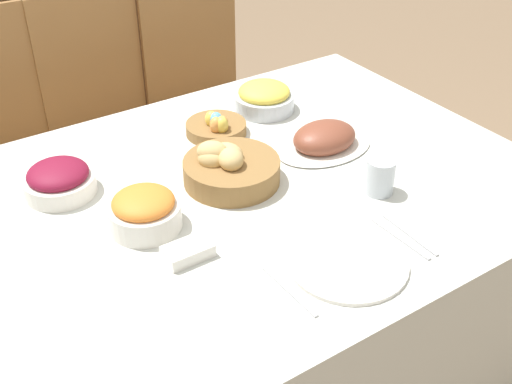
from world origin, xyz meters
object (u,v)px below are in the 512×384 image
(beet_salad_bowl, at_px, (59,180))
(drinking_cup, at_px, (380,176))
(chair_far_center, at_px, (113,119))
(butter_dish, at_px, (188,252))
(ham_platter, at_px, (324,139))
(dinner_plate, at_px, (347,262))
(knife, at_px, (400,239))
(sideboard, at_px, (5,57))
(pineapple_bowl, at_px, (264,98))
(bread_basket, at_px, (229,168))
(spoon, at_px, (409,234))
(carrot_bowl, at_px, (144,211))
(chair_far_right, at_px, (206,94))
(egg_basket, at_px, (217,127))
(fork, at_px, (289,291))

(beet_salad_bowl, distance_m, drinking_cup, 0.83)
(chair_far_center, bearing_deg, butter_dish, -108.94)
(ham_platter, bearing_deg, dinner_plate, -122.65)
(knife, xyz_separation_m, drinking_cup, (0.09, 0.18, 0.05))
(sideboard, bearing_deg, chair_far_center, -81.53)
(chair_far_center, xyz_separation_m, pineapple_bowl, (0.31, -0.58, 0.24))
(bread_basket, xyz_separation_m, butter_dish, (-0.25, -0.22, -0.03))
(drinking_cup, bearing_deg, sideboard, 101.67)
(spoon, distance_m, butter_dish, 0.53)
(bread_basket, distance_m, drinking_cup, 0.39)
(sideboard, bearing_deg, spoon, -80.79)
(sideboard, xyz_separation_m, carrot_bowl, (-0.14, -1.91, 0.30))
(pineapple_bowl, xyz_separation_m, drinking_cup, (-0.02, -0.56, 0.01))
(pineapple_bowl, bearing_deg, ham_platter, -88.22)
(ham_platter, relative_size, drinking_cup, 3.15)
(chair_far_right, height_order, carrot_bowl, chair_far_right)
(chair_far_center, relative_size, egg_basket, 5.48)
(beet_salad_bowl, bearing_deg, fork, -66.41)
(chair_far_right, height_order, sideboard, chair_far_right)
(fork, bearing_deg, knife, -1.49)
(egg_basket, bearing_deg, drinking_cup, -68.37)
(chair_far_right, xyz_separation_m, ham_platter, (-0.09, -0.88, 0.23))
(drinking_cup, bearing_deg, knife, -117.74)
(knife, bearing_deg, fork, 178.51)
(chair_far_right, height_order, pineapple_bowl, chair_far_right)
(chair_far_center, xyz_separation_m, knife, (0.20, -1.31, 0.20))
(carrot_bowl, bearing_deg, sideboard, 85.88)
(chair_far_right, bearing_deg, egg_basket, -115.98)
(sideboard, xyz_separation_m, ham_platter, (0.46, -1.85, 0.28))
(carrot_bowl, xyz_separation_m, fork, (0.16, -0.38, -0.04))
(sideboard, distance_m, drinking_cup, 2.18)
(chair_far_right, xyz_separation_m, dinner_plate, (-0.38, -1.31, 0.21))
(fork, bearing_deg, bread_basket, 73.16)
(chair_far_center, xyz_separation_m, drinking_cup, (0.29, -1.13, 0.25))
(dinner_plate, xyz_separation_m, fork, (-0.16, 0.00, -0.00))
(drinking_cup, bearing_deg, egg_basket, 111.63)
(egg_basket, xyz_separation_m, pineapple_bowl, (0.21, 0.06, 0.02))
(pineapple_bowl, distance_m, dinner_plate, 0.79)
(egg_basket, distance_m, beet_salad_bowl, 0.50)
(chair_far_center, distance_m, butter_dish, 1.14)
(pineapple_bowl, distance_m, spoon, 0.74)
(dinner_plate, bearing_deg, fork, 180.00)
(drinking_cup, bearing_deg, ham_platter, 84.58)
(egg_basket, bearing_deg, dinner_plate, -95.00)
(egg_basket, bearing_deg, ham_platter, -47.08)
(chair_far_center, height_order, pineapple_bowl, chair_far_center)
(chair_far_right, relative_size, ham_platter, 3.29)
(ham_platter, relative_size, knife, 1.63)
(knife, bearing_deg, ham_platter, 73.32)
(bread_basket, bearing_deg, butter_dish, -138.35)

